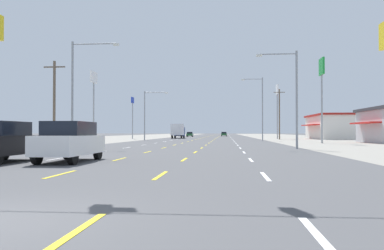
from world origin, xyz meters
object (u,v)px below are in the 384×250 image
at_px(suv_far_left_nearest, 0,141).
at_px(sedan_inner_right_far, 224,134).
at_px(suv_inner_left_near, 70,141).
at_px(pole_sign_left_row_1, 94,87).
at_px(pole_sign_left_row_2, 133,109).
at_px(pole_sign_right_row_1, 322,78).
at_px(streetlight_right_row_1, 261,105).
at_px(pole_sign_right_row_2, 277,97).
at_px(sedan_far_left_midfar, 190,134).
at_px(streetlight_right_row_0, 292,92).
at_px(streetlight_left_row_1, 147,111).
at_px(streetlight_left_row_0, 77,86).
at_px(box_truck_far_left_mid, 178,130).

relative_size(suv_far_left_nearest, sedan_inner_right_far, 1.09).
bearing_deg(suv_inner_left_near, pole_sign_left_row_1, 107.57).
xyz_separation_m(pole_sign_left_row_1, pole_sign_left_row_2, (-0.37, 25.36, -1.62)).
bearing_deg(pole_sign_right_row_1, streetlight_right_row_1, 112.55).
bearing_deg(pole_sign_right_row_2, streetlight_right_row_1, -106.81).
height_order(suv_far_left_nearest, streetlight_right_row_1, streetlight_right_row_1).
height_order(suv_inner_left_near, sedan_far_left_midfar, suv_inner_left_near).
bearing_deg(sedan_far_left_midfar, streetlight_right_row_0, -78.62).
height_order(streetlight_right_row_0, streetlight_left_row_1, streetlight_right_row_0).
height_order(streetlight_left_row_0, streetlight_right_row_0, streetlight_left_row_0).
distance_m(suv_far_left_nearest, streetlight_left_row_0, 17.68).
bearing_deg(streetlight_left_row_1, pole_sign_right_row_2, 33.63).
relative_size(sedan_far_left_midfar, pole_sign_left_row_1, 0.43).
relative_size(suv_far_left_nearest, box_truck_far_left_mid, 0.68).
xyz_separation_m(pole_sign_right_row_2, streetlight_right_row_1, (-4.90, -16.24, -2.77)).
relative_size(streetlight_left_row_0, streetlight_right_row_1, 0.92).
relative_size(suv_far_left_nearest, streetlight_right_row_0, 0.57).
relative_size(suv_inner_left_near, pole_sign_left_row_2, 0.55).
relative_size(suv_far_left_nearest, streetlight_left_row_1, 0.57).
xyz_separation_m(sedan_far_left_midfar, streetlight_right_row_0, (16.78, -83.34, 4.23)).
height_order(sedan_inner_right_far, pole_sign_left_row_1, pole_sign_left_row_1).
bearing_deg(sedan_far_left_midfar, pole_sign_left_row_1, -97.64).
relative_size(suv_far_left_nearest, pole_sign_left_row_2, 0.55).
height_order(pole_sign_left_row_2, pole_sign_right_row_2, pole_sign_right_row_2).
xyz_separation_m(pole_sign_left_row_1, pole_sign_right_row_1, (31.64, -4.35, 0.36)).
distance_m(sedan_far_left_midfar, pole_sign_left_row_2, 38.61).
relative_size(sedan_inner_right_far, streetlight_left_row_1, 0.53).
relative_size(streetlight_left_row_1, streetlight_right_row_1, 0.80).
xyz_separation_m(pole_sign_right_row_1, pole_sign_right_row_2, (-1.52, 31.70, 0.47)).
xyz_separation_m(pole_sign_left_row_2, streetlight_left_row_0, (6.08, -46.16, -0.69)).
relative_size(suv_inner_left_near, streetlight_right_row_1, 0.46).
bearing_deg(pole_sign_right_row_1, suv_far_left_nearest, -124.80).
bearing_deg(pole_sign_right_row_2, pole_sign_left_row_2, -176.27).
relative_size(pole_sign_left_row_2, pole_sign_right_row_1, 0.81).
xyz_separation_m(sedan_inner_right_far, streetlight_left_row_0, (-13.02, -93.23, 4.97)).
xyz_separation_m(suv_far_left_nearest, box_truck_far_left_mid, (0.10, 68.71, 0.81)).
bearing_deg(suv_far_left_nearest, streetlight_right_row_1, 71.09).
bearing_deg(streetlight_right_row_0, streetlight_left_row_0, -180.00).
bearing_deg(sedan_inner_right_far, suv_inner_left_near, -93.69).
xyz_separation_m(streetlight_left_row_0, streetlight_right_row_0, (19.46, 0.00, -0.74)).
height_order(suv_far_left_nearest, pole_sign_right_row_2, pole_sign_right_row_2).
bearing_deg(streetlight_right_row_0, streetlight_right_row_1, 89.90).
xyz_separation_m(sedan_far_left_midfar, streetlight_left_row_1, (-2.67, -51.43, 4.29)).
height_order(suv_far_left_nearest, sedan_inner_right_far, suv_far_left_nearest).
xyz_separation_m(suv_inner_left_near, streetlight_right_row_1, (13.54, 48.00, 5.06)).
relative_size(sedan_inner_right_far, pole_sign_right_row_1, 0.41).
bearing_deg(streetlight_right_row_0, suv_inner_left_near, -129.98).
distance_m(streetlight_right_row_0, streetlight_right_row_1, 31.93).
relative_size(pole_sign_left_row_1, streetlight_left_row_0, 1.05).
height_order(pole_sign_left_row_2, pole_sign_right_row_1, pole_sign_right_row_1).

